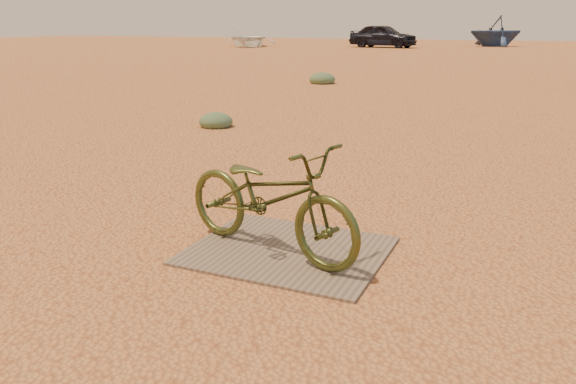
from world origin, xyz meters
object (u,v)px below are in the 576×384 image
at_px(plywood_board, 288,250).
at_px(boat_near_left, 247,39).
at_px(bicycle, 269,197).
at_px(car, 383,36).
at_px(boat_far_left, 496,31).

height_order(plywood_board, boat_near_left, boat_near_left).
relative_size(bicycle, car, 0.34).
bearing_deg(boat_far_left, bicycle, -37.42).
xyz_separation_m(car, boat_near_left, (-9.72, -2.61, -0.26)).
bearing_deg(plywood_board, bicycle, -142.72).
bearing_deg(bicycle, plywood_board, -36.93).
relative_size(plywood_board, boat_near_left, 0.27).
xyz_separation_m(bicycle, boat_far_left, (-1.83, 42.99, 0.69)).
bearing_deg(car, boat_near_left, 114.02).
height_order(car, boat_near_left, car).
relative_size(bicycle, boat_near_left, 0.30).
bearing_deg(plywood_board, boat_near_left, 118.43).
bearing_deg(boat_near_left, boat_far_left, 3.70).
height_order(plywood_board, boat_far_left, boat_far_left).
xyz_separation_m(plywood_board, car, (-9.22, 37.60, 0.81)).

